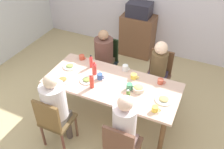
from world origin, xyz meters
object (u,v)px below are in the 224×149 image
object	(u,v)px
plate_0	(70,66)
plate_1	(87,80)
bottle_1	(128,97)
cup_2	(100,76)
person_3	(158,68)
plate_3	(63,80)
chair_0	(106,59)
cup_6	(155,109)
side_cabinet	(138,35)
dining_table	(112,87)
chair_1	(54,120)
microwave	(139,9)
chair_2	(121,146)
plate_2	(164,99)
cup_3	(125,68)
chair_3	(159,73)
cup_4	(130,87)
cup_0	(134,76)
bottle_3	(91,62)
person_1	(55,104)
cup_5	(126,96)
bowl_0	(138,88)
cup_1	(82,57)
person_0	(104,54)
bottle_0	(94,69)
person_2	(124,129)
cup_7	(161,81)

from	to	relation	value
plate_0	plate_1	size ratio (longest dim) A/B	1.06
bottle_1	cup_2	bearing A→B (deg)	150.72
person_3	plate_3	distance (m)	1.52
chair_0	cup_6	distance (m)	1.66
side_cabinet	dining_table	bearing A→B (deg)	-81.01
chair_1	microwave	size ratio (longest dim) A/B	1.88
chair_2	bottle_1	xyz separation A→B (m)	(-0.12, 0.49, 0.34)
chair_1	side_cabinet	size ratio (longest dim) A/B	1.00
person_3	bottle_1	distance (m)	1.04
plate_2	chair_2	bearing A→B (deg)	-110.88
dining_table	chair_0	distance (m)	0.95
cup_3	side_cabinet	distance (m)	1.73
cup_3	microwave	distance (m)	1.72
chair_3	cup_4	bearing A→B (deg)	-104.10
chair_0	cup_0	world-z (taller)	chair_0
chair_2	bottle_3	bearing A→B (deg)	132.93
cup_0	cup_4	size ratio (longest dim) A/B	1.02
chair_2	cup_3	world-z (taller)	chair_2
chair_0	person_1	xyz separation A→B (m)	(-0.00, -1.52, 0.22)
chair_0	cup_4	size ratio (longest dim) A/B	7.34
dining_table	cup_5	distance (m)	0.40
cup_4	microwave	bearing A→B (deg)	106.47
bowl_0	cup_5	bearing A→B (deg)	-114.26
plate_3	cup_0	world-z (taller)	cup_0
cup_0	bottle_1	distance (m)	0.56
plate_1	bowl_0	distance (m)	0.77
bottle_1	cup_6	bearing A→B (deg)	4.23
chair_3	cup_6	bearing A→B (deg)	-77.58
cup_1	person_0	bearing A→B (deg)	59.53
bottle_0	cup_2	bearing A→B (deg)	-29.06
person_2	bottle_1	xyz separation A→B (m)	(-0.12, 0.40, 0.11)
dining_table	cup_0	distance (m)	0.36
dining_table	chair_1	bearing A→B (deg)	-121.47
plate_1	cup_0	size ratio (longest dim) A/B	1.64
cup_0	chair_0	bearing A→B (deg)	142.22
dining_table	side_cabinet	world-z (taller)	side_cabinet
cup_5	cup_2	bearing A→B (deg)	155.57
cup_4	bowl_0	bearing A→B (deg)	9.70
cup_2	cup_4	bearing A→B (deg)	-3.87
person_0	person_3	world-z (taller)	person_3
person_0	cup_1	size ratio (longest dim) A/B	9.12
cup_6	cup_3	bearing A→B (deg)	136.39
cup_1	cup_6	bearing A→B (deg)	-23.70
chair_0	chair_1	world-z (taller)	same
plate_0	cup_7	world-z (taller)	cup_7
chair_0	person_1	size ratio (longest dim) A/B	0.74
cup_4	cup_5	bearing A→B (deg)	-82.96
person_1	chair_3	bearing A→B (deg)	57.06
bottle_1	bottle_3	size ratio (longest dim) A/B	1.13
person_2	cup_2	distance (m)	1.00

